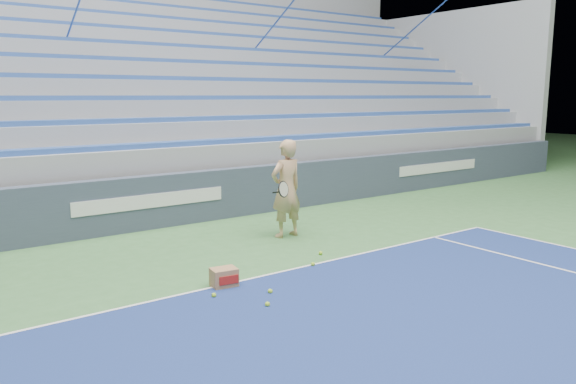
% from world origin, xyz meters
% --- Properties ---
extents(sponsor_barrier, '(30.00, 0.32, 1.10)m').
position_xyz_m(sponsor_barrier, '(0.00, 15.88, 0.55)').
color(sponsor_barrier, '#394357').
rests_on(sponsor_barrier, ground).
extents(bleachers, '(31.00, 9.15, 7.30)m').
position_xyz_m(bleachers, '(0.00, 21.60, 2.36)').
color(bleachers, '#979A9F').
rests_on(bleachers, ground).
extents(tennis_player, '(0.96, 0.86, 1.89)m').
position_xyz_m(tennis_player, '(1.87, 13.66, 0.95)').
color(tennis_player, tan).
rests_on(tennis_player, ground).
extents(ball_box, '(0.40, 0.33, 0.27)m').
position_xyz_m(ball_box, '(-0.56, 11.85, 0.14)').
color(ball_box, '#9D734C').
rests_on(ball_box, ground).
extents(tennis_ball_0, '(0.07, 0.07, 0.07)m').
position_xyz_m(tennis_ball_0, '(1.59, 12.28, 0.03)').
color(tennis_ball_0, '#AADB2C').
rests_on(tennis_ball_0, ground).
extents(tennis_ball_1, '(0.07, 0.07, 0.07)m').
position_xyz_m(tennis_ball_1, '(-0.19, 11.21, 0.03)').
color(tennis_ball_1, '#AADB2C').
rests_on(tennis_ball_1, ground).
extents(tennis_ball_2, '(0.07, 0.07, 0.07)m').
position_xyz_m(tennis_ball_2, '(1.08, 11.85, 0.03)').
color(tennis_ball_2, '#AADB2C').
rests_on(tennis_ball_2, ground).
extents(tennis_ball_3, '(0.07, 0.07, 0.07)m').
position_xyz_m(tennis_ball_3, '(-0.90, 11.54, 0.03)').
color(tennis_ball_3, '#AADB2C').
rests_on(tennis_ball_3, ground).
extents(tennis_ball_4, '(0.07, 0.07, 0.07)m').
position_xyz_m(tennis_ball_4, '(-0.50, 10.83, 0.03)').
color(tennis_ball_4, '#AADB2C').
rests_on(tennis_ball_4, ground).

